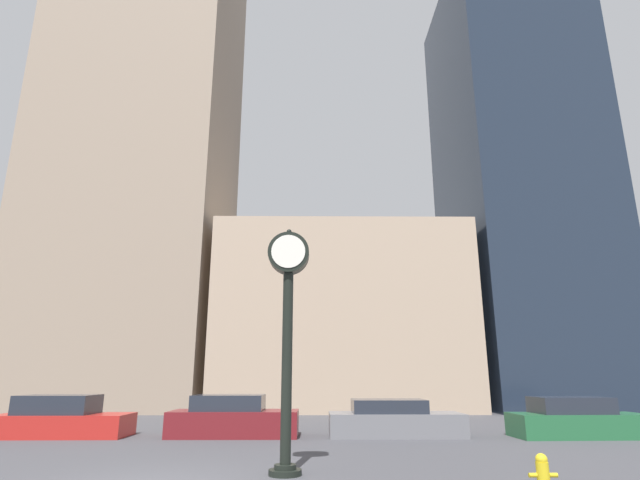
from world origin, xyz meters
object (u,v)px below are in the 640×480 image
Objects in this scene: car_red at (61,419)px; fire_hydrant_near at (543,472)px; car_green at (577,420)px; street_clock at (288,309)px; car_maroon at (233,419)px; car_grey at (394,420)px.

car_red reaches higher than fire_hydrant_near.
car_green reaches higher than fire_hydrant_near.
street_clock is 8.36× the size of fire_hydrant_near.
fire_hydrant_near is (7.13, -8.65, -0.26)m from car_maroon.
car_grey is 8.83m from fire_hydrant_near.
car_maroon is (-2.25, 7.05, -2.97)m from street_clock.
car_grey is at bearing 99.27° from fire_hydrant_near.
street_clock is at bearing -147.62° from car_green.
car_green is at bearing -1.95° from car_red.
street_clock reaches higher than car_maroon.
car_red is 1.03× the size of car_maroon.
car_maroon is 11.21m from fire_hydrant_near.
car_grey is (3.46, 7.11, -3.04)m from street_clock.
car_green is 9.58m from fire_hydrant_near.
car_red is 15.73m from fire_hydrant_near.
street_clock is at bearing -115.78° from car_grey.
car_maroon is (6.03, 0.03, 0.01)m from car_red.
street_clock reaches higher than fire_hydrant_near.
car_maroon is 6.80× the size of fire_hydrant_near.
car_maroon reaches higher than car_green.
street_clock is 12.19m from car_green.
car_red is at bearing 139.73° from street_clock.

